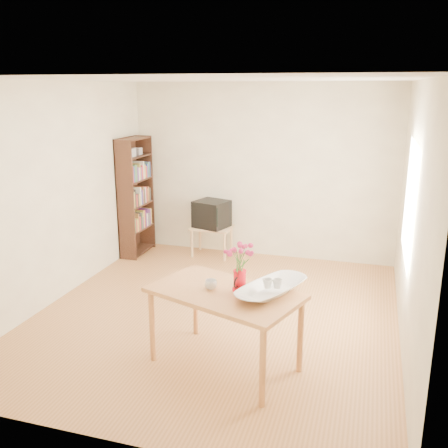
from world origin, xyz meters
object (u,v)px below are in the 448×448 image
(table, at_px, (225,300))
(mug, at_px, (211,285))
(pitcher, at_px, (240,281))
(bowl, at_px, (272,267))
(television, at_px, (212,213))

(table, xyz_separation_m, mug, (-0.13, 0.01, 0.13))
(table, xyz_separation_m, pitcher, (0.12, 0.05, 0.18))
(table, distance_m, bowl, 0.54)
(mug, bearing_deg, pitcher, 165.31)
(television, bearing_deg, table, -53.23)
(table, bearing_deg, television, 129.54)
(table, bearing_deg, pitcher, 42.36)
(mug, bearing_deg, bowl, 162.95)
(bowl, bearing_deg, table, -169.63)
(pitcher, distance_m, mug, 0.27)
(pitcher, relative_size, bowl, 0.39)
(pitcher, relative_size, television, 0.37)
(table, xyz_separation_m, bowl, (0.41, 0.08, 0.34))
(pitcher, height_order, mug, pitcher)
(mug, relative_size, television, 0.20)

